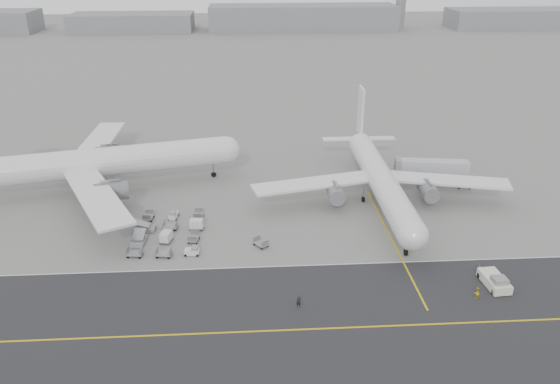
{
  "coord_description": "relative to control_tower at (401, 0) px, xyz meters",
  "views": [
    {
      "loc": [
        5.38,
        -76.14,
        46.81
      ],
      "look_at": [
        10.93,
        12.0,
        6.55
      ],
      "focal_mm": 35.0,
      "sensor_mm": 36.0,
      "label": 1
    }
  ],
  "objects": [
    {
      "name": "horizon_buildings",
      "position": [
        -70.0,
        -5.0,
        -16.25
      ],
      "size": [
        520.0,
        28.0,
        28.0
      ],
      "primitive_type": null,
      "color": "gray",
      "rests_on": "ground"
    },
    {
      "name": "ground_crew_b",
      "position": [
        -62.1,
        -277.49,
        -15.37
      ],
      "size": [
        1.03,
        0.9,
        1.77
      ],
      "primitive_type": "imported",
      "rotation": [
        0.0,
        0.0,
        3.46
      ],
      "color": "gold",
      "rests_on": "ground"
    },
    {
      "name": "stray_dolly",
      "position": [
        -92.82,
        -260.63,
        -16.25
      ],
      "size": [
        2.68,
        2.87,
        1.51
      ],
      "primitive_type": null,
      "rotation": [
        0.0,
        0.0,
        0.64
      ],
      "color": "silver",
      "rests_on": "ground"
    },
    {
      "name": "airliner_a",
      "position": [
        -125.75,
        -234.99,
        -10.23
      ],
      "size": [
        59.77,
        58.48,
        20.91
      ],
      "rotation": [
        0.0,
        0.0,
        1.79
      ],
      "color": "white",
      "rests_on": "ground"
    },
    {
      "name": "taxiway",
      "position": [
        -94.98,
        -282.98,
        -16.24
      ],
      "size": [
        220.0,
        59.0,
        0.03
      ],
      "color": "#2C2C2E",
      "rests_on": "ground"
    },
    {
      "name": "jet_bridge",
      "position": [
        -56.07,
        -237.62,
        -12.07
      ],
      "size": [
        16.07,
        5.17,
        6.0
      ],
      "rotation": [
        0.0,
        0.0,
        -0.15
      ],
      "color": "gray",
      "rests_on": "ground"
    },
    {
      "name": "ground",
      "position": [
        -100.0,
        -265.0,
        -16.25
      ],
      "size": [
        700.0,
        700.0,
        0.0
      ],
      "primitive_type": "plane",
      "color": "gray",
      "rests_on": "ground"
    },
    {
      "name": "pushback_tug",
      "position": [
        -58.23,
        -274.72,
        -15.34
      ],
      "size": [
        3.21,
        7.8,
        2.21
      ],
      "rotation": [
        0.0,
        0.0,
        0.07
      ],
      "color": "silver",
      "rests_on": "ground"
    },
    {
      "name": "ground_crew_a",
      "position": [
        -88.01,
        -278.01,
        -15.38
      ],
      "size": [
        0.64,
        0.43,
        1.74
      ],
      "primitive_type": "imported",
      "rotation": [
        0.0,
        0.0,
        -0.02
      ],
      "color": "black",
      "rests_on": "ground"
    },
    {
      "name": "control_tower",
      "position": [
        0.0,
        0.0,
        0.0
      ],
      "size": [
        7.0,
        7.0,
        31.25
      ],
      "color": "gray",
      "rests_on": "ground"
    },
    {
      "name": "airliner_b",
      "position": [
        -68.94,
        -244.6,
        -11.14
      ],
      "size": [
        50.81,
        51.37,
        17.72
      ],
      "rotation": [
        0.0,
        0.0,
        -0.01
      ],
      "color": "white",
      "rests_on": "ground"
    },
    {
      "name": "gse_cluster",
      "position": [
        -108.81,
        -256.05,
        -16.25
      ],
      "size": [
        19.99,
        23.34,
        1.97
      ],
      "primitive_type": null,
      "rotation": [
        0.0,
        0.0,
        -0.14
      ],
      "color": "gray",
      "rests_on": "ground"
    }
  ]
}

